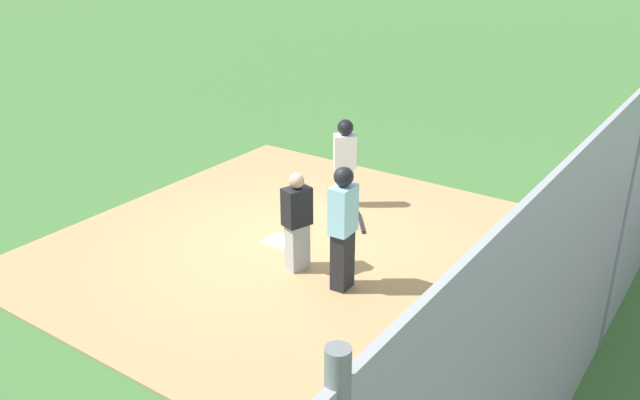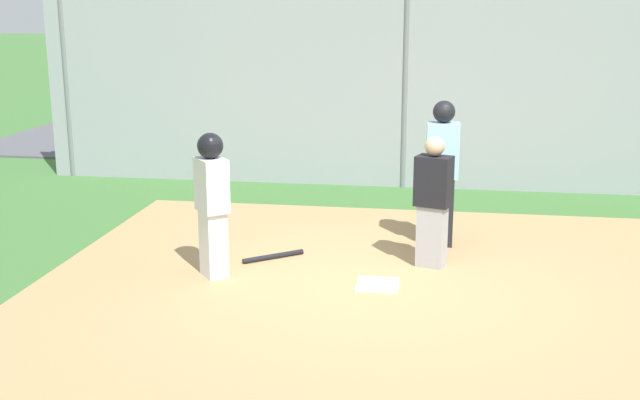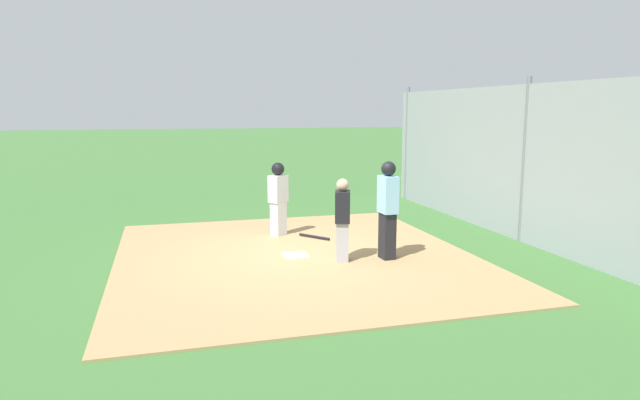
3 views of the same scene
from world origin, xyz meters
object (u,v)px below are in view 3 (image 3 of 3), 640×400
object	(u,v)px
home_plate	(295,255)
umpire	(388,208)
runner	(278,195)
baseball_bat	(314,237)
catcher	(342,219)
parked_car_white	(559,185)

from	to	relation	value
home_plate	umpire	world-z (taller)	umpire
runner	baseball_bat	xyz separation A→B (m)	(-0.51, -0.66, -0.85)
home_plate	catcher	world-z (taller)	catcher
runner	baseball_bat	size ratio (longest dim) A/B	2.05
runner	parked_car_white	xyz separation A→B (m)	(1.42, -8.22, -0.30)
home_plate	umpire	size ratio (longest dim) A/B	0.25
catcher	runner	world-z (taller)	runner
catcher	umpire	bearing A→B (deg)	-167.78
parked_car_white	runner	bearing A→B (deg)	-76.70
baseball_bat	parked_car_white	size ratio (longest dim) A/B	0.18
runner	umpire	bearing A→B (deg)	-6.23
home_plate	runner	xyz separation A→B (m)	(1.78, -0.04, 0.87)
umpire	runner	bearing A→B (deg)	-60.73
runner	parked_car_white	size ratio (longest dim) A/B	0.36
catcher	umpire	size ratio (longest dim) A/B	0.84
umpire	baseball_bat	xyz separation A→B (m)	(1.89, 0.85, -0.90)
catcher	umpire	xyz separation A→B (m)	(-0.08, -0.82, 0.18)
umpire	home_plate	bearing A→B (deg)	-24.74
umpire	baseball_bat	size ratio (longest dim) A/B	2.31
home_plate	catcher	bearing A→B (deg)	-126.21
home_plate	runner	distance (m)	1.98
runner	home_plate	bearing A→B (deg)	-39.88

